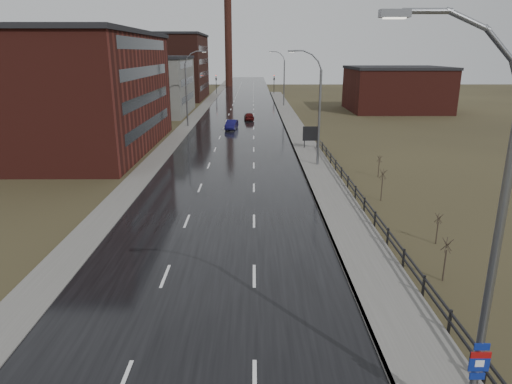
{
  "coord_description": "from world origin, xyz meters",
  "views": [
    {
      "loc": [
        2.27,
        -9.23,
        11.1
      ],
      "look_at": [
        2.42,
        17.18,
        3.0
      ],
      "focal_mm": 32.0,
      "sensor_mm": 36.0,
      "label": 1
    }
  ],
  "objects_px": {
    "car_near": "(232,125)",
    "car_far": "(249,117)",
    "streetlight_main": "(484,248)",
    "billboard": "(311,134)"
  },
  "relations": [
    {
      "from": "car_near",
      "to": "car_far",
      "type": "bearing_deg",
      "value": 81.45
    },
    {
      "from": "car_near",
      "to": "car_far",
      "type": "height_order",
      "value": "car_near"
    },
    {
      "from": "streetlight_main",
      "to": "car_near",
      "type": "relative_size",
      "value": 2.89
    },
    {
      "from": "car_near",
      "to": "billboard",
      "type": "bearing_deg",
      "value": -49.04
    },
    {
      "from": "car_near",
      "to": "streetlight_main",
      "type": "bearing_deg",
      "value": -74.0
    },
    {
      "from": "car_near",
      "to": "car_far",
      "type": "relative_size",
      "value": 1.08
    },
    {
      "from": "billboard",
      "to": "car_far",
      "type": "relative_size",
      "value": 0.71
    },
    {
      "from": "billboard",
      "to": "car_near",
      "type": "distance_m",
      "value": 17.93
    },
    {
      "from": "streetlight_main",
      "to": "car_far",
      "type": "height_order",
      "value": "streetlight_main"
    },
    {
      "from": "streetlight_main",
      "to": "car_far",
      "type": "bearing_deg",
      "value": 95.94
    }
  ]
}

